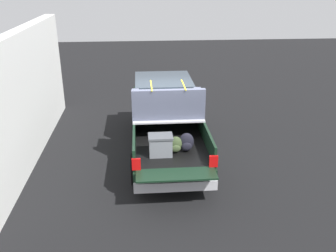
# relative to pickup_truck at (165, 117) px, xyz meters

# --- Properties ---
(ground_plane) EXTENTS (40.00, 40.00, 0.00)m
(ground_plane) POSITION_rel_pickup_truck_xyz_m (-0.38, -0.00, -0.99)
(ground_plane) COLOR black
(pickup_truck) EXTENTS (6.05, 2.06, 2.23)m
(pickup_truck) POSITION_rel_pickup_truck_xyz_m (0.00, 0.00, 0.00)
(pickup_truck) COLOR black
(pickup_truck) RESTS_ON ground_plane
(building_facade) EXTENTS (8.77, 0.36, 3.63)m
(building_facade) POSITION_rel_pickup_truck_xyz_m (-0.45, 3.93, 0.82)
(building_facade) COLOR white
(building_facade) RESTS_ON ground_plane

